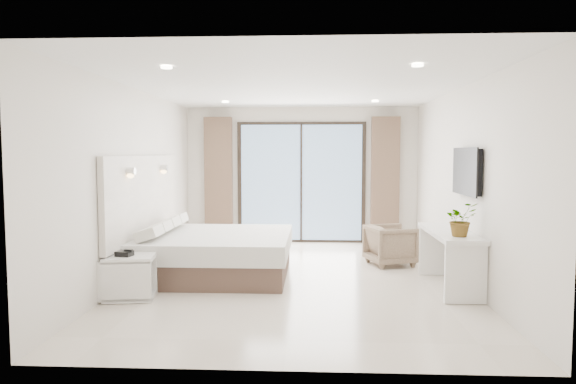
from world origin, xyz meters
The scene contains 8 objects.
ground centered at (0.00, 0.00, 0.00)m, with size 6.20×6.20×0.00m, color beige.
room_shell centered at (-0.20, 0.76, 1.58)m, with size 4.62×6.22×2.72m.
bed centered at (-1.22, 0.20, 0.32)m, with size 2.18×2.08×0.75m.
nightstand centered at (-2.00, -1.08, 0.27)m, with size 0.65×0.56×0.53m.
phone centered at (-2.06, -1.11, 0.57)m, with size 0.19×0.15×0.06m, color black.
console_desk centered at (2.04, -0.39, 0.56)m, with size 0.51×1.62×0.77m.
plant centered at (2.04, -0.86, 0.93)m, with size 0.38×0.42×0.33m, color #33662D.
armchair centered at (1.49, 1.01, 0.35)m, with size 0.68×0.64×0.70m, color #877358.
Camera 1 is at (0.24, -7.18, 1.78)m, focal length 32.00 mm.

